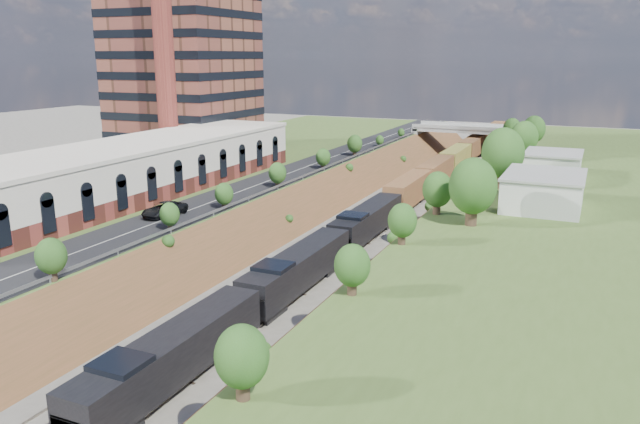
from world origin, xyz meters
TOP-DOWN VIEW (x-y plane):
  - ground at (0.00, 0.00)m, footprint 400.00×400.00m
  - platform_left at (-33.00, 60.00)m, footprint 44.00×180.00m
  - platform_right at (33.00, 60.00)m, footprint 44.00×180.00m
  - embankment_left at (-11.00, 60.00)m, footprint 10.00×180.00m
  - embankment_right at (11.00, 60.00)m, footprint 10.00×180.00m
  - rail_left_track at (-2.60, 60.00)m, footprint 1.58×180.00m
  - rail_right_track at (2.60, 60.00)m, footprint 1.58×180.00m
  - road at (-15.50, 60.00)m, footprint 8.00×180.00m
  - guardrail at (-11.40, 59.80)m, footprint 0.10×171.00m
  - commercial_building at (-28.00, 38.00)m, footprint 14.30×62.30m
  - highrise_tower at (-44.00, 72.00)m, footprint 22.00×22.00m
  - smokestack at (-36.00, 56.00)m, footprint 3.20×3.20m
  - overpass at (0.00, 122.00)m, footprint 24.50×8.30m
  - white_building_near at (23.50, 52.00)m, footprint 9.00×12.00m
  - white_building_far at (23.00, 74.00)m, footprint 8.00×10.00m
  - tree_right_large at (17.00, 40.00)m, footprint 5.25×5.25m
  - tree_left_crest at (-11.80, 20.00)m, footprint 2.45×2.45m
  - freight_train at (2.60, 80.68)m, footprint 3.26×165.37m
  - suv at (-16.48, 29.08)m, footprint 3.31×6.12m

SIDE VIEW (x-z plane):
  - ground at x=0.00m, z-range 0.00..0.00m
  - embankment_left at x=-11.00m, z-range -5.00..5.00m
  - embankment_right at x=11.00m, z-range -5.00..5.00m
  - rail_left_track at x=-2.60m, z-range 0.00..0.18m
  - rail_right_track at x=2.60m, z-range 0.00..0.18m
  - platform_left at x=-33.00m, z-range 0.00..5.00m
  - platform_right at x=33.00m, z-range 0.00..5.00m
  - freight_train at x=2.60m, z-range 0.33..5.14m
  - overpass at x=0.00m, z-range 1.22..8.62m
  - road at x=-15.50m, z-range 5.00..5.10m
  - guardrail at x=-11.40m, z-range 5.20..5.90m
  - suv at x=-16.48m, z-range 5.10..6.73m
  - white_building_far at x=23.00m, z-range 5.00..8.60m
  - white_building_near at x=23.50m, z-range 5.00..9.00m
  - tree_left_crest at x=-11.80m, z-range 5.26..8.82m
  - commercial_building at x=-28.00m, z-range 5.01..12.01m
  - tree_right_large at x=17.00m, z-range 5.58..13.19m
  - smokestack at x=-36.00m, z-range 5.00..45.00m
  - highrise_tower at x=-44.00m, z-range 5.93..59.83m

